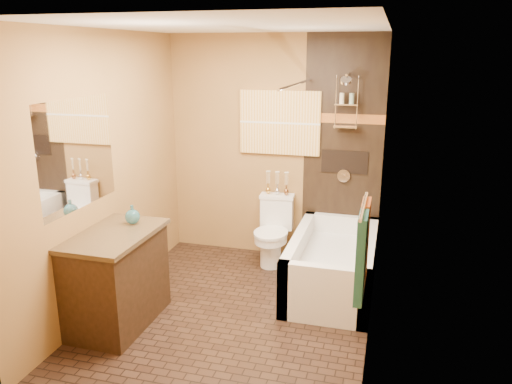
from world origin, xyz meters
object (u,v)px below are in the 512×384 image
(sunset_painting, at_px, (280,123))
(vanity, at_px, (117,278))
(bathtub, at_px, (333,268))
(toilet, at_px, (273,231))

(sunset_painting, xyz_separation_m, vanity, (-1.00, -1.88, -1.13))
(sunset_painting, distance_m, vanity, 2.41)
(sunset_painting, relative_size, bathtub, 0.60)
(bathtub, height_order, toilet, toilet)
(toilet, bearing_deg, vanity, -126.05)
(sunset_painting, bearing_deg, bathtub, -45.02)
(sunset_painting, xyz_separation_m, toilet, (0.00, -0.25, -1.17))
(sunset_painting, bearing_deg, toilet, -90.00)
(toilet, bearing_deg, sunset_painting, 85.63)
(sunset_painting, bearing_deg, vanity, -118.07)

